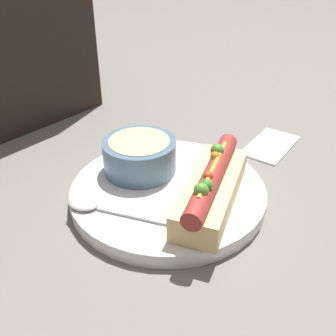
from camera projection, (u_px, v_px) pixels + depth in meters
name	position (u px, v px, depth m)	size (l,w,h in m)	color
ground_plane	(168.00, 198.00, 0.53)	(4.00, 4.00, 0.00)	slate
dinner_plate	(168.00, 192.00, 0.53)	(0.26, 0.26, 0.02)	white
hot_dog	(212.00, 188.00, 0.48)	(0.18, 0.11, 0.06)	#E5C17F
soup_bowl	(140.00, 154.00, 0.54)	(0.10, 0.10, 0.05)	slate
spoon	(100.00, 207.00, 0.48)	(0.08, 0.17, 0.01)	#B7B7BC
napkin	(271.00, 145.00, 0.65)	(0.12, 0.07, 0.01)	white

